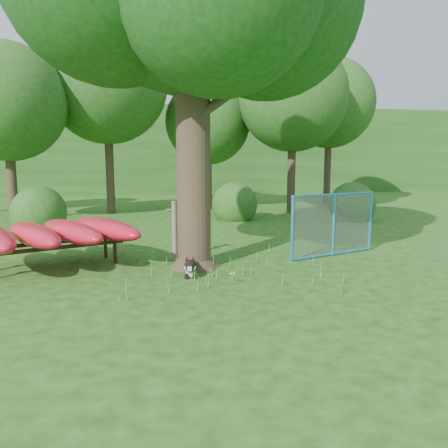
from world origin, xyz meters
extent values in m
plane|color=#194B0F|center=(0.00, 0.00, 0.00)|extent=(80.00, 80.00, 0.00)
cylinder|color=#382A1E|center=(-0.41, 1.55, 2.87)|extent=(0.86, 0.86, 5.75)
cone|color=#382A1E|center=(-0.41, 1.55, 0.29)|extent=(1.28, 1.28, 0.57)
sphere|color=#124213|center=(1.30, 1.94, 5.75)|extent=(4.14, 4.14, 4.14)
cylinder|color=#382A1E|center=(0.27, 1.43, 3.68)|extent=(1.64, 0.48, 1.22)
cylinder|color=#382A1E|center=(-0.93, 1.88, 4.14)|extent=(1.15, 1.01, 1.18)
cylinder|color=#695E4F|center=(-0.78, 2.44, 0.70)|extent=(0.15, 0.15, 1.39)
cylinder|color=#695E4F|center=(-0.78, 2.44, 1.18)|extent=(0.38, 0.14, 0.07)
cylinder|color=black|center=(-2.17, 2.20, 0.24)|extent=(0.10, 0.10, 0.49)
cylinder|color=black|center=(-2.43, 2.83, 0.24)|extent=(0.10, 0.10, 0.49)
cube|color=black|center=(-3.33, 1.71, 0.50)|extent=(2.71, 1.21, 0.08)
cube|color=black|center=(-3.59, 2.33, 0.50)|extent=(2.71, 1.21, 0.08)
ellipsoid|color=red|center=(-3.82, 1.87, 0.78)|extent=(2.01, 2.88, 0.47)
ellipsoid|color=red|center=(-3.10, 2.17, 0.78)|extent=(2.08, 2.85, 0.47)
ellipsoid|color=red|center=(-2.39, 2.48, 0.78)|extent=(2.16, 2.81, 0.47)
cube|color=black|center=(-0.53, 1.04, 0.11)|extent=(0.33, 0.65, 0.21)
cube|color=silver|center=(-0.57, 0.78, 0.10)|extent=(0.21, 0.15, 0.20)
sphere|color=black|center=(-0.59, 0.62, 0.27)|extent=(0.23, 0.23, 0.23)
cube|color=silver|center=(-0.61, 0.51, 0.23)|extent=(0.11, 0.14, 0.08)
sphere|color=silver|center=(-0.67, 0.61, 0.23)|extent=(0.11, 0.11, 0.11)
sphere|color=silver|center=(-0.53, 0.59, 0.23)|extent=(0.11, 0.11, 0.11)
cone|color=black|center=(-0.65, 0.67, 0.39)|extent=(0.11, 0.12, 0.11)
cone|color=black|center=(-0.53, 0.65, 0.39)|extent=(0.08, 0.10, 0.11)
cylinder|color=black|center=(-0.67, 0.66, 0.04)|extent=(0.10, 0.27, 0.06)
cylinder|color=black|center=(-0.51, 0.63, 0.04)|extent=(0.10, 0.27, 0.06)
sphere|color=black|center=(-0.43, 1.37, 0.20)|extent=(0.14, 0.14, 0.14)
torus|color=blue|center=(-0.58, 0.69, 0.21)|extent=(0.23, 0.10, 0.22)
cylinder|color=#298EC2|center=(1.88, 1.65, 0.78)|extent=(0.09, 0.09, 1.56)
cylinder|color=#298EC2|center=(3.10, 2.10, 0.78)|extent=(0.09, 0.09, 1.56)
cylinder|color=#298EC2|center=(4.32, 2.55, 0.78)|extent=(0.09, 0.09, 1.56)
cylinder|color=#298EC2|center=(3.10, 2.10, 1.52)|extent=(2.45, 0.95, 0.06)
cylinder|color=#298EC2|center=(3.10, 2.10, 0.04)|extent=(2.45, 0.95, 0.06)
plane|color=gray|center=(3.10, 2.10, 0.78)|extent=(2.43, 0.90, 2.59)
cylinder|color=#4E9731|center=(0.16, 0.05, 0.11)|extent=(0.02, 0.02, 0.21)
sphere|color=yellow|center=(0.16, 0.05, 0.21)|extent=(0.04, 0.04, 0.04)
sphere|color=yellow|center=(0.19, 0.07, 0.22)|extent=(0.04, 0.04, 0.04)
sphere|color=yellow|center=(0.12, 0.07, 0.20)|extent=(0.04, 0.04, 0.04)
sphere|color=yellow|center=(0.18, 0.02, 0.21)|extent=(0.04, 0.04, 0.04)
sphere|color=yellow|center=(0.14, 0.02, 0.22)|extent=(0.04, 0.04, 0.04)
cylinder|color=#382A1E|center=(-6.50, 10.00, 2.10)|extent=(0.36, 0.36, 4.20)
sphere|color=#21521A|center=(-6.50, 10.00, 4.50)|extent=(4.40, 4.40, 4.40)
cylinder|color=#382A1E|center=(-3.00, 12.00, 2.62)|extent=(0.36, 0.36, 5.25)
sphere|color=#21521A|center=(-3.00, 12.00, 5.62)|extent=(5.20, 5.20, 5.20)
cylinder|color=#382A1E|center=(1.50, 13.00, 1.92)|extent=(0.36, 0.36, 3.85)
sphere|color=#21521A|center=(1.50, 13.00, 4.12)|extent=(4.00, 4.00, 4.00)
cylinder|color=#382A1E|center=(5.00, 11.00, 2.38)|extent=(0.36, 0.36, 4.76)
sphere|color=#21521A|center=(5.00, 11.00, 5.10)|extent=(4.80, 4.80, 4.80)
cylinder|color=#382A1E|center=(8.00, 14.00, 2.45)|extent=(0.36, 0.36, 4.90)
sphere|color=#21521A|center=(8.00, 14.00, 5.25)|extent=(4.60, 4.60, 4.60)
sphere|color=#21521A|center=(-5.00, 7.50, 0.00)|extent=(1.80, 1.80, 1.80)
sphere|color=#21521A|center=(6.50, 8.00, 0.00)|extent=(1.80, 1.80, 1.80)
sphere|color=#21521A|center=(2.00, 9.00, 0.00)|extent=(1.80, 1.80, 1.80)
cube|color=#21521A|center=(0.00, 28.00, 3.00)|extent=(80.00, 12.00, 6.00)
camera|label=1|loc=(-1.40, -7.89, 2.36)|focal=35.00mm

